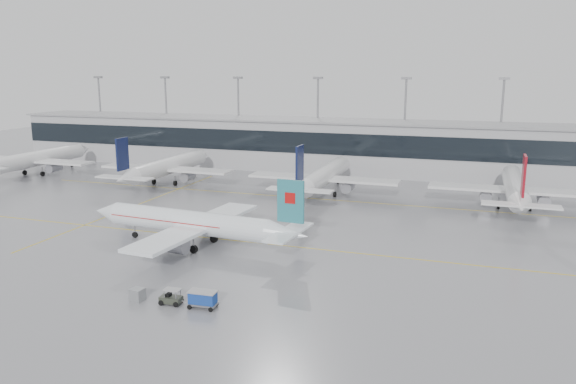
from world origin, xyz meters
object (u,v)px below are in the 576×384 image
(air_canada_jet, at_px, (196,224))
(baggage_cart, at_px, (203,298))
(gse_unit, at_px, (137,295))
(baggage_tug, at_px, (171,299))

(air_canada_jet, bearing_deg, baggage_cart, 124.39)
(gse_unit, bearing_deg, air_canada_jet, 104.65)
(baggage_tug, height_order, baggage_cart, baggage_cart)
(air_canada_jet, height_order, gse_unit, air_canada_jet)
(air_canada_jet, distance_m, baggage_tug, 19.90)
(air_canada_jet, xyz_separation_m, baggage_tug, (6.75, -18.52, -2.73))
(baggage_cart, distance_m, gse_unit, 7.45)
(baggage_tug, bearing_deg, baggage_cart, 0.00)
(baggage_cart, relative_size, gse_unit, 2.25)
(baggage_tug, relative_size, baggage_cart, 1.14)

